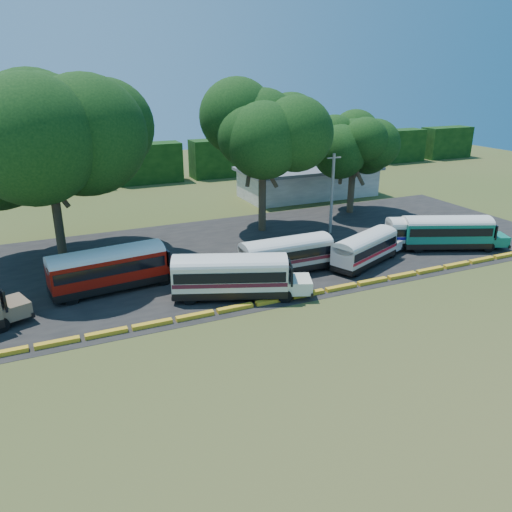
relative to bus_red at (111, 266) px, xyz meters
name	(u,v)px	position (x,y,z in m)	size (l,w,h in m)	color
ground	(297,304)	(11.94, -8.21, -2.01)	(160.00, 160.00, 0.00)	#324B19
asphalt_strip	(246,252)	(12.94, 3.79, -2.00)	(64.00, 24.00, 0.02)	black
curb	(290,297)	(11.94, -7.21, -1.86)	(53.70, 0.45, 0.30)	gold
terminal_building	(308,181)	(29.94, 21.79, 0.03)	(19.00, 9.00, 4.00)	silver
treeline_backdrop	(148,163)	(11.94, 39.79, 0.99)	(130.00, 4.00, 6.00)	black
bus_red	(111,266)	(0.00, 0.00, 0.00)	(10.87, 3.76, 3.50)	black
bus_cream_west	(233,274)	(8.11, -5.17, -0.07)	(10.64, 6.14, 3.43)	black
bus_cream_east	(288,253)	(14.23, -2.40, -0.22)	(9.61, 2.48, 3.15)	black
bus_white_red	(366,247)	(21.29, -3.58, -0.34)	(9.12, 5.60, 2.96)	black
bus_white_blue	(429,231)	(29.67, -2.14, -0.28)	(9.53, 5.35, 3.06)	black
bus_teal	(448,230)	(31.05, -3.26, -0.12)	(10.21, 6.08, 3.30)	black
tree_west	(46,133)	(-3.02, 9.20, 9.29)	(13.43, 13.43, 16.25)	#36291B
tree_center	(263,126)	(17.38, 9.68, 8.98)	(10.11, 10.11, 14.75)	#36291B
tree_east	(354,145)	(30.31, 12.03, 6.13)	(8.09, 8.09, 11.17)	#36291B
utility_pole	(332,194)	(23.47, 5.64, 2.32)	(1.60, 0.30, 8.43)	gray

